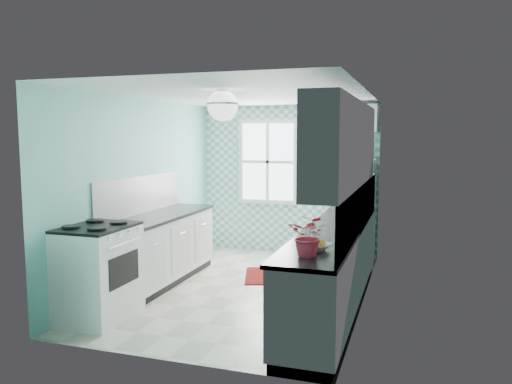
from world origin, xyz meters
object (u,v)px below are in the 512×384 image
(ceiling_light, at_px, (223,105))
(fridge, at_px, (351,212))
(potted_plant, at_px, (309,236))
(sink, at_px, (347,216))
(microwave, at_px, (352,151))
(stove, at_px, (97,271))
(fruit_bowl, at_px, (315,247))

(ceiling_light, relative_size, fridge, 0.21)
(ceiling_light, height_order, fridge, ceiling_light)
(potted_plant, bearing_deg, sink, 89.91)
(sink, xyz_separation_m, potted_plant, (-0.00, -2.43, 0.20))
(sink, height_order, potted_plant, sink)
(microwave, bearing_deg, ceiling_light, 70.09)
(microwave, bearing_deg, sink, 97.99)
(stove, relative_size, potted_plant, 2.68)
(fridge, distance_m, fruit_bowl, 3.33)
(fruit_bowl, relative_size, potted_plant, 0.73)
(sink, height_order, fruit_bowl, sink)
(fridge, relative_size, microwave, 3.41)
(fridge, xyz_separation_m, potted_plant, (0.09, -3.60, 0.31))
(fridge, height_order, fruit_bowl, fridge)
(ceiling_light, xyz_separation_m, potted_plant, (1.20, -1.02, -1.19))
(potted_plant, bearing_deg, fruit_bowl, 90.00)
(sink, relative_size, potted_plant, 1.41)
(fruit_bowl, height_order, microwave, microwave)
(stove, height_order, microwave, microwave)
(stove, distance_m, fruit_bowl, 2.44)
(ceiling_light, bearing_deg, sink, 49.68)
(stove, xyz_separation_m, potted_plant, (2.40, -0.32, 0.60))
(fridge, bearing_deg, fruit_bowl, -90.75)
(fridge, xyz_separation_m, sink, (0.09, -1.16, 0.11))
(fridge, bearing_deg, stove, -127.51)
(ceiling_light, distance_m, potted_plant, 1.97)
(microwave, bearing_deg, fruit_bowl, 94.92)
(stove, height_order, sink, sink)
(ceiling_light, height_order, microwave, ceiling_light)
(sink, xyz_separation_m, microwave, (-0.09, 1.16, 0.83))
(ceiling_light, distance_m, fruit_bowl, 1.95)
(fridge, xyz_separation_m, microwave, (0.00, 0.00, 0.95))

